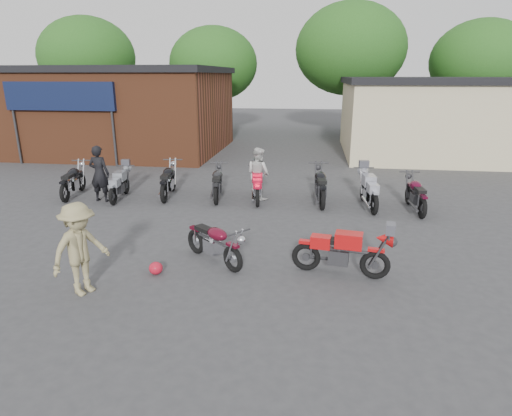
# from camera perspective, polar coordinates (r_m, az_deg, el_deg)

# --- Properties ---
(ground) EXTENTS (90.00, 90.00, 0.00)m
(ground) POSITION_cam_1_polar(r_m,az_deg,el_deg) (8.86, -5.69, -8.66)
(ground) COLOR #363639
(brick_building) EXTENTS (12.00, 8.00, 4.00)m
(brick_building) POSITION_cam_1_polar(r_m,az_deg,el_deg) (24.40, -19.33, 11.98)
(brick_building) COLOR brown
(brick_building) RESTS_ON ground
(stucco_building) EXTENTS (10.00, 8.00, 3.50)m
(stucco_building) POSITION_cam_1_polar(r_m,az_deg,el_deg) (23.76, 24.22, 10.71)
(stucco_building) COLOR #C0B789
(stucco_building) RESTS_ON ground
(tree_0) EXTENTS (6.56, 6.56, 8.20)m
(tree_0) POSITION_cam_1_polar(r_m,az_deg,el_deg) (33.73, -21.36, 16.58)
(tree_0) COLOR #194311
(tree_0) RESTS_ON ground
(tree_1) EXTENTS (5.92, 5.92, 7.40)m
(tree_1) POSITION_cam_1_polar(r_m,az_deg,el_deg) (30.53, -5.61, 16.91)
(tree_1) COLOR #194311
(tree_1) RESTS_ON ground
(tree_2) EXTENTS (7.04, 7.04, 8.80)m
(tree_2) POSITION_cam_1_polar(r_m,az_deg,el_deg) (29.81, 12.34, 17.96)
(tree_2) COLOR #194311
(tree_2) RESTS_ON ground
(tree_3) EXTENTS (6.08, 6.08, 7.60)m
(tree_3) POSITION_cam_1_polar(r_m,az_deg,el_deg) (31.39, 27.52, 15.32)
(tree_3) COLOR #194311
(tree_3) RESTS_ON ground
(vintage_motorcycle) EXTENTS (1.76, 1.61, 1.04)m
(vintage_motorcycle) POSITION_cam_1_polar(r_m,az_deg,el_deg) (9.12, -5.58, -4.28)
(vintage_motorcycle) COLOR #530A1B
(vintage_motorcycle) RESTS_ON ground
(sportbike) EXTENTS (1.96, 0.92, 1.09)m
(sportbike) POSITION_cam_1_polar(r_m,az_deg,el_deg) (8.71, 11.45, -5.46)
(sportbike) COLOR red
(sportbike) RESTS_ON ground
(helmet) EXTENTS (0.30, 0.30, 0.26)m
(helmet) POSITION_cam_1_polar(r_m,az_deg,el_deg) (8.97, -13.22, -7.81)
(helmet) COLOR red
(helmet) RESTS_ON ground
(person_dark) EXTENTS (0.67, 0.46, 1.79)m
(person_dark) POSITION_cam_1_polar(r_m,az_deg,el_deg) (14.38, -20.16, 4.32)
(person_dark) COLOR black
(person_dark) RESTS_ON ground
(person_light) EXTENTS (1.03, 1.00, 1.68)m
(person_light) POSITION_cam_1_polar(r_m,az_deg,el_deg) (13.82, 0.30, 4.65)
(person_light) COLOR beige
(person_light) RESTS_ON ground
(person_tan) EXTENTS (1.08, 1.29, 1.74)m
(person_tan) POSITION_cam_1_polar(r_m,az_deg,el_deg) (8.35, -22.42, -5.09)
(person_tan) COLOR #918559
(person_tan) RESTS_ON ground
(row_bike_0) EXTENTS (0.98, 2.08, 1.16)m
(row_bike_0) POSITION_cam_1_polar(r_m,az_deg,el_deg) (15.40, -23.23, 3.57)
(row_bike_0) COLOR black
(row_bike_0) RESTS_ON ground
(row_bike_1) EXTENTS (0.83, 1.88, 1.06)m
(row_bike_1) POSITION_cam_1_polar(r_m,az_deg,el_deg) (14.52, -17.76, 3.19)
(row_bike_1) COLOR gray
(row_bike_1) RESTS_ON ground
(row_bike_2) EXTENTS (0.96, 2.15, 1.20)m
(row_bike_2) POSITION_cam_1_polar(r_m,az_deg,el_deg) (14.39, -11.62, 3.83)
(row_bike_2) COLOR black
(row_bike_2) RESTS_ON ground
(row_bike_3) EXTENTS (0.94, 2.05, 1.14)m
(row_bike_3) POSITION_cam_1_polar(r_m,az_deg,el_deg) (13.94, -5.17, 3.57)
(row_bike_3) COLOR black
(row_bike_3) RESTS_ON ground
(row_bike_4) EXTENTS (0.89, 1.96, 1.10)m
(row_bike_4) POSITION_cam_1_polar(r_m,az_deg,el_deg) (13.65, 0.17, 3.24)
(row_bike_4) COLOR red
(row_bike_4) RESTS_ON ground
(row_bike_5) EXTENTS (0.87, 2.17, 1.23)m
(row_bike_5) POSITION_cam_1_polar(r_m,az_deg,el_deg) (13.57, 8.59, 3.25)
(row_bike_5) COLOR black
(row_bike_5) RESTS_ON ground
(row_bike_6) EXTENTS (0.88, 2.08, 1.17)m
(row_bike_6) POSITION_cam_1_polar(r_m,az_deg,el_deg) (13.38, 14.84, 2.53)
(row_bike_6) COLOR #9B9CA9
(row_bike_6) RESTS_ON ground
(row_bike_7) EXTENTS (0.75, 1.97, 1.12)m
(row_bike_7) POSITION_cam_1_polar(r_m,az_deg,el_deg) (13.44, 20.55, 1.95)
(row_bike_7) COLOR #490920
(row_bike_7) RESTS_ON ground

